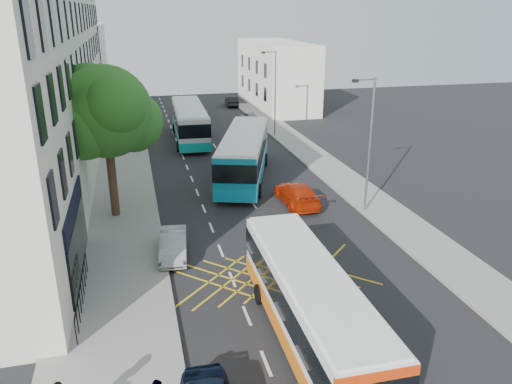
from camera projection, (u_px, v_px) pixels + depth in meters
ground at (350, 349)px, 18.26m from camera, size 120.00×120.00×0.00m
pavement_left at (116, 215)px, 29.98m from camera, size 5.00×70.00×0.15m
pavement_right at (361, 193)px, 33.61m from camera, size 3.00×70.00×0.15m
terrace_main at (28, 85)px, 35.08m from camera, size 8.30×45.00×13.50m
terrace_far at (72, 66)px, 63.48m from camera, size 8.00×20.00×10.00m
building_right at (276, 74)px, 63.13m from camera, size 6.00×18.00×8.00m
street_tree at (105, 113)px, 27.81m from camera, size 6.30×5.70×8.80m
lamp_near at (369, 139)px, 29.02m from camera, size 1.45×0.15×8.00m
lamp_far at (274, 89)px, 47.24m from camera, size 1.45×0.15×8.00m
railings at (82, 292)px, 20.64m from camera, size 0.08×5.60×1.14m
bus_near at (310, 304)px, 18.22m from camera, size 2.73×10.63×2.98m
bus_mid at (244, 155)px, 36.24m from camera, size 6.42×12.32×3.39m
bus_far at (190, 122)px, 46.95m from camera, size 3.29×11.87×3.31m
parked_car_silver at (173, 245)px, 25.00m from camera, size 1.73×3.90×1.24m
red_hatchback at (297, 194)px, 31.72m from camera, size 2.07×4.84×1.39m
distant_car_grey at (195, 110)px, 57.84m from camera, size 2.48×5.35×1.48m
distant_car_silver at (250, 117)px, 55.09m from camera, size 1.60×3.49×1.16m
distant_car_dark at (232, 101)px, 64.27m from camera, size 1.65×4.04×1.30m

